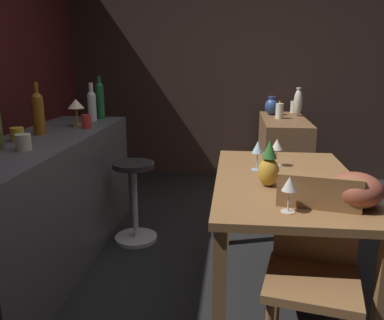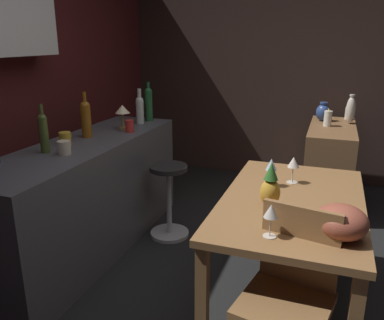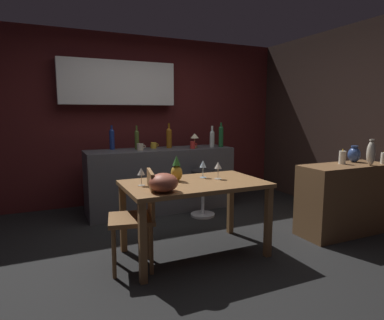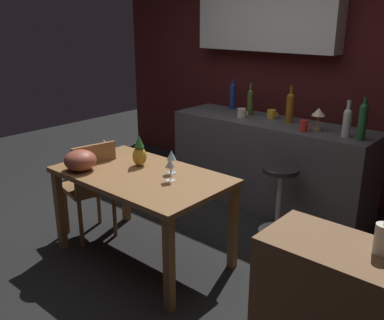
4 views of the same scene
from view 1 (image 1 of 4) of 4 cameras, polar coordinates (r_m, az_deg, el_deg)
The scene contains 23 objects.
ground_plane at distance 2.71m, azimuth 7.55°, elevation -17.43°, with size 9.00×9.00×0.00m, color black.
wall_side_right at distance 4.86m, azimuth 3.80°, elevation 12.96°, with size 0.10×4.40×2.60m, color #33231E.
dining_table at distance 2.41m, azimuth 13.19°, elevation -4.64°, with size 1.37×0.82×0.74m.
kitchen_counter at distance 2.94m, azimuth -20.22°, elevation -5.81°, with size 2.10×0.60×0.90m, color #4C4C51.
sideboard_cabinet at distance 4.26m, azimuth 12.76°, elevation 0.31°, with size 1.10×0.44×0.82m, color brown.
chair_near_window at distance 1.95m, azimuth 16.89°, elevation -14.46°, with size 0.47×0.47×0.90m.
bar_stool at distance 3.18m, azimuth -8.18°, elevation -5.60°, with size 0.34×0.34×0.64m.
wine_glass_left at distance 1.85m, azimuth 13.73°, elevation -3.54°, with size 0.07×0.07×0.17m.
wine_glass_right at distance 2.62m, azimuth 12.02°, elevation 2.03°, with size 0.08×0.08×0.18m.
wine_glass_center at distance 2.50m, azimuth 9.35°, elevation 1.65°, with size 0.07×0.07×0.18m.
pineapple_centerpiece at distance 2.21m, azimuth 10.91°, elevation -0.94°, with size 0.11×0.11×0.26m.
fruit_bowl at distance 2.03m, azimuth 22.25°, elevation -3.97°, with size 0.25×0.25×0.16m, color #9E4C38.
wine_bottle_green at distance 3.61m, azimuth -13.00°, elevation 8.49°, with size 0.07×0.07×0.37m.
wine_bottle_clear at distance 3.49m, azimuth -14.10°, elevation 7.73°, with size 0.07×0.07×0.32m.
wine_bottle_amber at distance 2.97m, azimuth -21.10°, elevation 6.48°, with size 0.08×0.08×0.36m.
cup_cream at distance 2.51m, azimuth -22.90°, elevation 2.36°, with size 0.12×0.09×0.09m.
cup_mustard at distance 2.81m, azimuth -23.66°, elevation 3.39°, with size 0.12×0.09×0.09m.
cup_red at distance 3.14m, azimuth -14.80°, elevation 5.33°, with size 0.11×0.07×0.10m.
counter_lamp at distance 3.24m, azimuth -16.22°, elevation 7.39°, with size 0.13×0.13×0.21m.
pillar_candle_tall at distance 4.16m, azimuth 12.36°, elevation 6.84°, with size 0.08×0.08×0.18m.
pillar_candle_short at distance 4.63m, azimuth 14.31°, elevation 7.33°, with size 0.07×0.07×0.16m.
vase_ceramic_ivory at distance 4.38m, azimuth 14.90°, elevation 7.93°, with size 0.10×0.10×0.30m.
vase_ceramic_blue at distance 4.41m, azimuth 11.31°, elevation 7.52°, with size 0.15×0.15×0.20m.
Camera 1 is at (-2.30, 0.09, 1.43)m, focal length 37.39 mm.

